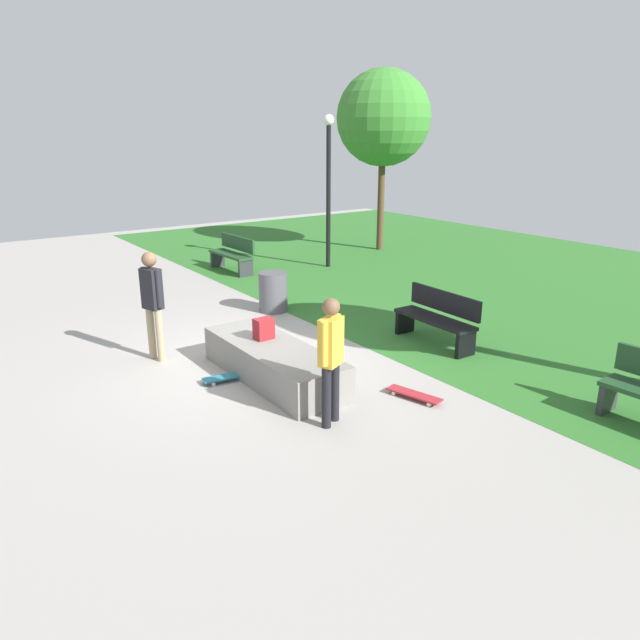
% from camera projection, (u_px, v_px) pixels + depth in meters
% --- Properties ---
extents(ground_plane, '(28.00, 28.00, 0.00)m').
position_uv_depth(ground_plane, '(252.00, 359.00, 9.64)').
color(ground_plane, '#9E9993').
extents(grass_lawn, '(26.60, 12.17, 0.01)m').
position_uv_depth(grass_lawn, '(547.00, 287.00, 14.01)').
color(grass_lawn, '#2D6B28').
rests_on(grass_lawn, ground_plane).
extents(concrete_ledge, '(2.72, 0.93, 0.52)m').
position_uv_depth(concrete_ledge, '(274.00, 362.00, 8.80)').
color(concrete_ledge, gray).
rests_on(concrete_ledge, ground_plane).
extents(backpack_on_ledge, '(0.21, 0.29, 0.32)m').
position_uv_depth(backpack_on_ledge, '(264.00, 329.00, 8.96)').
color(backpack_on_ledge, maroon).
rests_on(backpack_on_ledge, concrete_ledge).
extents(skater_performing_trick, '(0.41, 0.29, 1.76)m').
position_uv_depth(skater_performing_trick, '(152.00, 297.00, 9.31)').
color(skater_performing_trick, tan).
rests_on(skater_performing_trick, ground_plane).
extents(skater_watching, '(0.32, 0.40, 1.65)m').
position_uv_depth(skater_watching, '(331.00, 352.00, 7.23)').
color(skater_watching, black).
rests_on(skater_watching, ground_plane).
extents(skateboard_by_ledge, '(0.30, 0.82, 0.08)m').
position_uv_depth(skateboard_by_ledge, '(230.00, 376.00, 8.79)').
color(skateboard_by_ledge, teal).
rests_on(skateboard_by_ledge, ground_plane).
extents(skateboard_spare, '(0.82, 0.40, 0.08)m').
position_uv_depth(skateboard_spare, '(414.00, 395.00, 8.19)').
color(skateboard_spare, '#A5262D').
rests_on(skateboard_spare, ground_plane).
extents(park_bench_by_oak, '(1.61, 0.51, 0.91)m').
position_uv_depth(park_bench_by_oak, '(437.00, 317.00, 10.21)').
color(park_bench_by_oak, black).
rests_on(park_bench_by_oak, ground_plane).
extents(park_bench_near_lamppost, '(1.62, 0.54, 0.91)m').
position_uv_depth(park_bench_near_lamppost, '(233.00, 253.00, 15.51)').
color(park_bench_near_lamppost, '#1E4223').
rests_on(park_bench_near_lamppost, ground_plane).
extents(tree_leaning_ash, '(2.77, 2.77, 5.27)m').
position_uv_depth(tree_leaning_ash, '(383.00, 118.00, 17.35)').
color(tree_leaning_ash, '#4C3823').
rests_on(tree_leaning_ash, grass_lawn).
extents(lamp_post, '(0.28, 0.28, 3.93)m').
position_uv_depth(lamp_post, '(328.00, 176.00, 15.45)').
color(lamp_post, black).
rests_on(lamp_post, ground_plane).
extents(trash_bin, '(0.58, 0.58, 0.81)m').
position_uv_depth(trash_bin, '(273.00, 292.00, 12.08)').
color(trash_bin, '#4C4C51').
rests_on(trash_bin, ground_plane).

